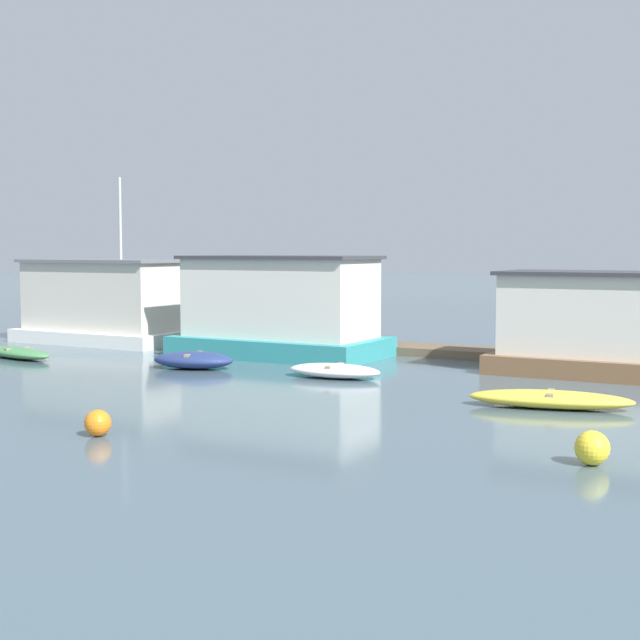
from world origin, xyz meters
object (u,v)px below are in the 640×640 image
Objects in this scene: houseboat_white at (106,303)px; buoy_orange at (98,423)px; dinghy_yellow at (551,399)px; dinghy_white at (334,371)px; buoy_yellow at (592,448)px; houseboat_brown at (587,326)px; dinghy_navy at (193,360)px; dinghy_green at (17,353)px; houseboat_teal at (280,309)px.

houseboat_white is 18.81m from buoy_orange.
dinghy_white is at bearing 164.24° from dinghy_yellow.
buoy_orange is (-9.26, -2.37, -0.03)m from buoy_yellow.
buoy_orange is at bearing -48.10° from houseboat_white.
houseboat_white is at bearing 162.17° from dinghy_yellow.
houseboat_brown is 12.19m from dinghy_navy.
houseboat_white is 1.82× the size of dinghy_green.
houseboat_white is at bearing 100.12° from dinghy_green.
houseboat_white reaches higher than dinghy_yellow.
dinghy_yellow is (6.86, -1.94, 0.00)m from dinghy_white.
houseboat_brown reaches higher than dinghy_navy.
dinghy_navy is (6.99, 0.80, 0.08)m from dinghy_green.
dinghy_green is at bearing -173.50° from dinghy_navy.
houseboat_teal is at bearing -3.44° from houseboat_white.
dinghy_navy is at bearing 153.79° from buoy_yellow.
houseboat_white reaches higher than dinghy_white.
buoy_orange is (-7.17, -7.63, 0.06)m from dinghy_yellow.
buoy_orange is (4.54, -9.16, -0.00)m from dinghy_navy.
houseboat_teal is at bearing 137.65° from dinghy_white.
houseboat_white reaches higher than houseboat_brown.
houseboat_teal is 11.97× the size of buoy_yellow.
buoy_yellow is at bearing -28.02° from houseboat_white.
buoy_orange reaches higher than dinghy_green.
dinghy_navy is at bearing -97.75° from houseboat_teal.
houseboat_teal is 17.30m from buoy_yellow.
houseboat_white is 24.72m from buoy_yellow.
buoy_yellow is 1.13× the size of buoy_orange.
dinghy_white is 9.57m from buoy_orange.
dinghy_yellow is at bearing -15.76° from dinghy_white.
dinghy_white is (4.26, -3.89, -1.45)m from houseboat_teal.
houseboat_white is 11.57× the size of buoy_yellow.
buoy_orange is at bearing -165.62° from buoy_yellow.
dinghy_green is (-7.58, -5.09, -1.47)m from houseboat_teal.
dinghy_green is at bearing -146.13° from houseboat_teal.
houseboat_white reaches higher than buoy_orange.
houseboat_teal is 9.24m from dinghy_green.
dinghy_yellow is 6.54× the size of buoy_yellow.
dinghy_green is 21.64m from buoy_yellow.
houseboat_teal is 2.54× the size of dinghy_navy.
houseboat_brown is at bearing 64.80° from buoy_orange.
dinghy_navy is at bearing -156.49° from houseboat_brown.
houseboat_teal is 12.64m from dinghy_yellow.
houseboat_white reaches higher than dinghy_navy.
dinghy_white is 5.41× the size of buoy_orange.
houseboat_teal is 10.56m from houseboat_brown.
houseboat_brown is at bearing 0.11° from houseboat_white.
dinghy_green is 6.37× the size of buoy_yellow.
dinghy_navy is 4.86m from dinghy_white.
dinghy_navy is (-11.13, -4.84, -1.19)m from houseboat_brown.
houseboat_teal is at bearing 82.25° from dinghy_navy.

